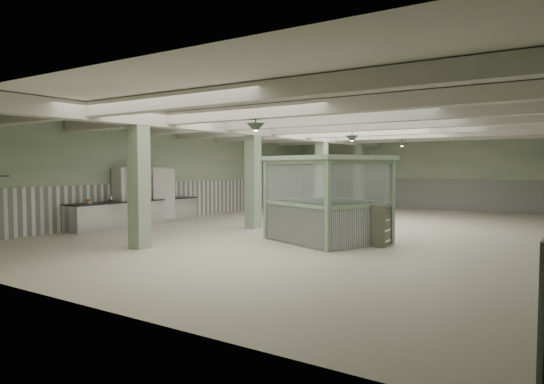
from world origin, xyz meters
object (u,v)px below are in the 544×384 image
Objects in this scene: guard_booth at (327,183)px; filing_cabinet at (381,226)px; walkin_cooler at (141,197)px; prep_counter at (136,212)px.

guard_booth reaches higher than filing_cabinet.
prep_counter is at bearing -74.96° from walkin_cooler.
guard_booth reaches higher than prep_counter.
walkin_cooler is at bearing -157.17° from guard_booth.
walkin_cooler is (-0.08, 0.31, 0.53)m from prep_counter.
walkin_cooler reaches higher than filing_cabinet.
walkin_cooler is at bearing 105.04° from prep_counter.
filing_cabinet is at bearing 22.01° from guard_booth.
prep_counter is 0.62m from walkin_cooler.
walkin_cooler is at bearing 177.19° from filing_cabinet.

